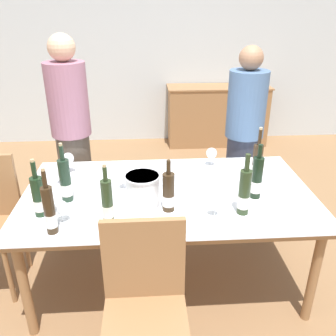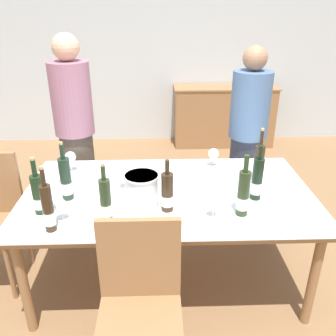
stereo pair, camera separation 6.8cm
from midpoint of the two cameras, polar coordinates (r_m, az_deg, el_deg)
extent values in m
plane|color=olive|center=(2.84, -0.72, -16.86)|extent=(12.00, 12.00, 0.00)
cube|color=silver|center=(5.22, -2.75, 19.51)|extent=(8.00, 0.10, 2.80)
cube|color=#996B42|center=(5.22, 7.50, 8.25)|extent=(1.39, 0.44, 0.82)
cube|color=#996B42|center=(5.12, 7.77, 12.77)|extent=(1.44, 0.46, 0.02)
cylinder|color=#996B42|center=(2.40, -22.72, -17.69)|extent=(0.06, 0.06, 0.69)
cylinder|color=#996B42|center=(2.48, 21.56, -15.96)|extent=(0.06, 0.06, 0.69)
cylinder|color=#996B42|center=(3.10, -17.81, -6.38)|extent=(0.06, 0.06, 0.69)
cylinder|color=#996B42|center=(3.16, 15.01, -5.37)|extent=(0.06, 0.06, 0.69)
cube|color=#996B42|center=(2.43, -0.81, -4.37)|extent=(1.92, 1.07, 0.04)
cube|color=white|center=(2.42, -0.81, -3.94)|extent=(1.95, 1.10, 0.01)
cylinder|color=white|center=(2.21, -4.96, -3.71)|extent=(0.21, 0.21, 0.22)
cylinder|color=white|center=(2.17, -5.06, -1.35)|extent=(0.22, 0.22, 0.01)
cylinder|color=#1E3323|center=(2.36, -16.94, -1.94)|extent=(0.07, 0.07, 0.28)
cylinder|color=white|center=(2.39, -16.75, -3.28)|extent=(0.07, 0.07, 0.08)
cylinder|color=#1E3323|center=(2.28, -17.53, 2.31)|extent=(0.03, 0.03, 0.10)
cylinder|color=tan|center=(2.26, -17.71, 3.61)|extent=(0.02, 0.02, 0.02)
cylinder|color=#28381E|center=(2.07, -10.65, -5.37)|extent=(0.07, 0.07, 0.27)
cylinder|color=silver|center=(2.10, -10.53, -6.76)|extent=(0.07, 0.07, 0.08)
cylinder|color=#28381E|center=(1.99, -11.05, -0.95)|extent=(0.03, 0.03, 0.09)
cylinder|color=tan|center=(1.97, -11.17, 0.38)|extent=(0.02, 0.02, 0.02)
cylinder|color=#332314|center=(2.16, -0.83, -3.92)|extent=(0.07, 0.07, 0.25)
cylinder|color=white|center=(2.19, -0.82, -5.17)|extent=(0.08, 0.08, 0.07)
cylinder|color=#332314|center=(2.08, -0.85, 0.11)|extent=(0.03, 0.03, 0.09)
cylinder|color=#28381E|center=(2.16, 11.25, -3.86)|extent=(0.07, 0.07, 0.28)
cylinder|color=white|center=(2.19, 11.12, -5.30)|extent=(0.07, 0.07, 0.08)
cylinder|color=#28381E|center=(2.08, 11.70, 0.85)|extent=(0.03, 0.03, 0.10)
cylinder|color=black|center=(2.26, -20.87, -4.33)|extent=(0.07, 0.07, 0.25)
cylinder|color=silver|center=(2.28, -20.66, -5.53)|extent=(0.07, 0.07, 0.07)
cylinder|color=black|center=(2.18, -21.56, -0.31)|extent=(0.03, 0.03, 0.10)
cylinder|color=tan|center=(2.16, -21.80, 1.10)|extent=(0.02, 0.02, 0.02)
cylinder|color=#332314|center=(2.06, -19.38, -6.45)|extent=(0.06, 0.06, 0.28)
cylinder|color=white|center=(2.09, -19.14, -7.91)|extent=(0.06, 0.06, 0.08)
cylinder|color=#332314|center=(1.97, -20.16, -1.73)|extent=(0.02, 0.02, 0.10)
cylinder|color=tan|center=(1.95, -20.40, -0.23)|extent=(0.02, 0.02, 0.02)
cylinder|color=#332314|center=(2.62, 13.38, 0.95)|extent=(0.07, 0.07, 0.26)
cylinder|color=white|center=(2.64, 13.26, -0.19)|extent=(0.07, 0.07, 0.07)
cylinder|color=#332314|center=(2.55, 13.80, 4.79)|extent=(0.02, 0.02, 0.11)
cylinder|color=tan|center=(2.53, 13.95, 6.17)|extent=(0.02, 0.02, 0.02)
cylinder|color=black|center=(2.36, 13.26, -1.55)|extent=(0.07, 0.07, 0.28)
cylinder|color=white|center=(2.38, 13.12, -2.88)|extent=(0.07, 0.07, 0.08)
cylinder|color=black|center=(2.28, 13.71, 2.62)|extent=(0.03, 0.03, 0.09)
cylinder|color=white|center=(2.48, -7.70, -3.27)|extent=(0.06, 0.06, 0.00)
cylinder|color=white|center=(2.46, -7.75, -2.49)|extent=(0.01, 0.01, 0.07)
sphere|color=white|center=(2.43, -7.84, -1.12)|extent=(0.08, 0.08, 0.08)
cylinder|color=white|center=(2.64, -17.28, -2.37)|extent=(0.07, 0.07, 0.00)
cylinder|color=white|center=(2.63, -17.37, -1.73)|extent=(0.01, 0.01, 0.06)
sphere|color=white|center=(2.60, -17.54, -0.54)|extent=(0.09, 0.09, 0.09)
cylinder|color=white|center=(2.80, -16.14, -0.64)|extent=(0.07, 0.07, 0.00)
cylinder|color=white|center=(2.78, -16.25, 0.17)|extent=(0.01, 0.01, 0.08)
sphere|color=white|center=(2.76, -16.42, 1.50)|extent=(0.08, 0.08, 0.08)
cylinder|color=white|center=(2.21, -17.35, -8.17)|extent=(0.07, 0.07, 0.00)
cylinder|color=white|center=(2.19, -17.47, -7.39)|extent=(0.01, 0.01, 0.07)
sphere|color=white|center=(2.16, -17.67, -6.03)|extent=(0.08, 0.08, 0.08)
cylinder|color=white|center=(2.82, 6.20, 0.45)|extent=(0.06, 0.06, 0.00)
cylinder|color=white|center=(2.81, 6.24, 1.16)|extent=(0.01, 0.01, 0.07)
sphere|color=white|center=(2.78, 6.30, 2.39)|extent=(0.08, 0.08, 0.08)
cylinder|color=white|center=(2.17, 6.55, -7.65)|extent=(0.08, 0.08, 0.00)
cylinder|color=white|center=(2.15, 6.60, -6.65)|extent=(0.01, 0.01, 0.08)
sphere|color=white|center=(2.11, 6.69, -5.13)|extent=(0.07, 0.07, 0.07)
cylinder|color=#996B42|center=(2.22, -9.73, -24.48)|extent=(0.03, 0.03, 0.45)
cylinder|color=#996B42|center=(2.21, 0.80, -24.31)|extent=(0.03, 0.03, 0.45)
cube|color=#996B42|center=(1.90, -4.77, -23.97)|extent=(0.42, 0.42, 0.04)
cube|color=#996B42|center=(1.86, -4.99, -14.35)|extent=(0.42, 0.04, 0.47)
cylinder|color=#996B42|center=(2.74, -24.79, -15.47)|extent=(0.03, 0.03, 0.45)
cylinder|color=#996B42|center=(3.01, -22.50, -11.00)|extent=(0.03, 0.03, 0.45)
cylinder|color=#51473D|center=(3.31, -14.89, -1.95)|extent=(0.28, 0.28, 0.89)
cylinder|color=#9E667A|center=(3.06, -16.42, 10.50)|extent=(0.33, 0.33, 0.59)
sphere|color=#DBAD89|center=(2.99, -17.39, 17.99)|extent=(0.21, 0.21, 0.21)
cylinder|color=#383F56|center=(3.37, 10.87, -1.58)|extent=(0.28, 0.28, 0.83)
cylinder|color=#4C6B93|center=(3.12, 11.90, 9.96)|extent=(0.33, 0.33, 0.56)
sphere|color=#A37556|center=(3.05, 12.55, 16.88)|extent=(0.20, 0.20, 0.20)
camera|label=1|loc=(0.03, -90.84, -0.39)|focal=38.00mm
camera|label=2|loc=(0.03, 89.16, 0.39)|focal=38.00mm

